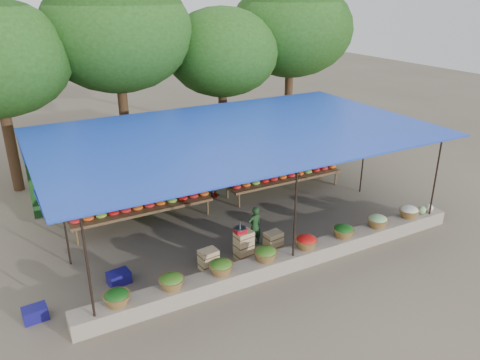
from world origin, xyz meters
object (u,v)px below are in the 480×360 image
crate_counter (243,248)px  weighing_scale (240,230)px  blue_crate_front (35,314)px  blue_crate_back (119,278)px  vendor_seated (255,226)px

crate_counter → weighing_scale: 0.54m
crate_counter → blue_crate_front: crate_counter is taller
crate_counter → blue_crate_back: 3.14m
blue_crate_front → blue_crate_back: 1.95m
vendor_seated → blue_crate_back: size_ratio=2.23×
weighing_scale → blue_crate_back: weighing_scale is taller
crate_counter → blue_crate_front: size_ratio=4.88×
blue_crate_back → crate_counter: bearing=-15.5°
crate_counter → blue_crate_back: size_ratio=4.70×
weighing_scale → blue_crate_back: (-3.03, 0.43, -0.69)m
blue_crate_front → blue_crate_back: (1.90, 0.46, 0.01)m
blue_crate_back → weighing_scale: bearing=-15.7°
vendor_seated → blue_crate_back: (-3.72, -0.03, -0.41)m
crate_counter → weighing_scale: (-0.08, 0.00, 0.53)m
crate_counter → vendor_seated: size_ratio=2.11×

